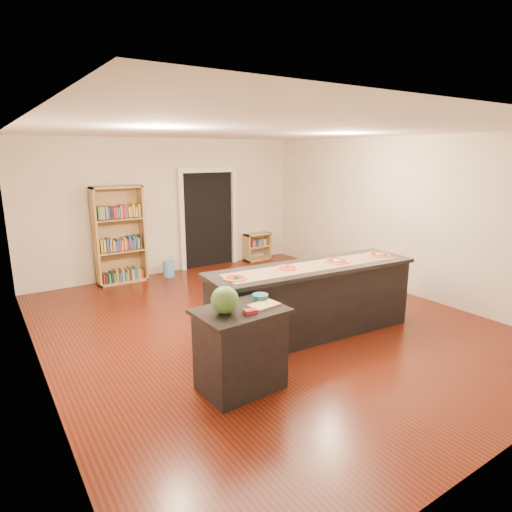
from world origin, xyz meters
TOP-DOWN VIEW (x-y plane):
  - room at (0.00, 0.00)m, footprint 6.00×7.00m
  - doorway at (0.90, 3.46)m, footprint 1.40×0.09m
  - kitchen_island at (0.34, -0.70)m, footprint 3.04×0.82m
  - side_counter at (-1.25, -1.38)m, footprint 0.92×0.67m
  - bookshelf at (-1.13, 3.28)m, footprint 0.95×0.34m
  - low_shelf at (2.11, 3.31)m, footprint 0.65×0.28m
  - waste_bin at (-0.21, 3.15)m, footprint 0.23×0.23m
  - kraft_paper at (0.34, -0.73)m, footprint 2.66×0.68m
  - watermelon at (-1.44, -1.39)m, footprint 0.28×0.28m
  - cutting_board at (-0.99, -1.43)m, footprint 0.34×0.25m
  - package_red at (-1.23, -1.54)m, footprint 0.13×0.10m
  - package_teal at (-0.91, -1.26)m, footprint 0.18×0.18m
  - pizza_a at (-0.87, -0.65)m, footprint 0.31×0.31m
  - pizza_b at (-0.06, -0.63)m, footprint 0.31×0.31m
  - pizza_c at (0.74, -0.73)m, footprint 0.35×0.35m
  - pizza_d at (1.55, -0.81)m, footprint 0.33×0.33m

SIDE VIEW (x-z plane):
  - waste_bin at x=-0.21m, z-range 0.00..0.34m
  - low_shelf at x=2.11m, z-range 0.00..0.65m
  - side_counter at x=-1.25m, z-range 0.00..0.92m
  - kitchen_island at x=0.34m, z-range 0.00..1.01m
  - cutting_board at x=-0.99m, z-range 0.91..0.93m
  - package_red at x=-1.23m, z-range 0.91..0.96m
  - package_teal at x=-0.91m, z-range 0.91..0.98m
  - bookshelf at x=-1.13m, z-range 0.00..1.89m
  - kraft_paper at x=0.34m, z-range 1.00..1.01m
  - pizza_a at x=-0.87m, z-range 1.01..1.02m
  - pizza_b at x=-0.06m, z-range 1.01..1.02m
  - pizza_c at x=0.74m, z-range 1.01..1.02m
  - pizza_d at x=1.55m, z-range 1.01..1.02m
  - watermelon at x=-1.44m, z-range 0.91..1.20m
  - doorway at x=0.90m, z-range 0.10..2.31m
  - room at x=0.00m, z-range 0.00..2.80m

